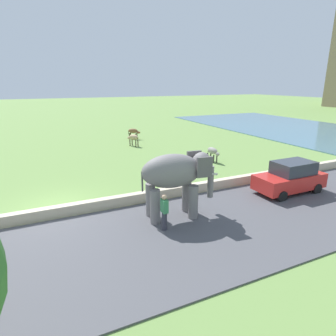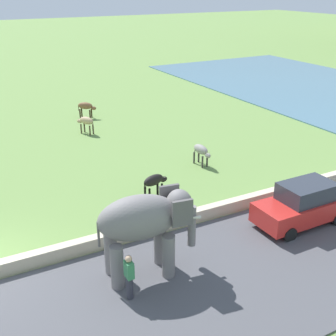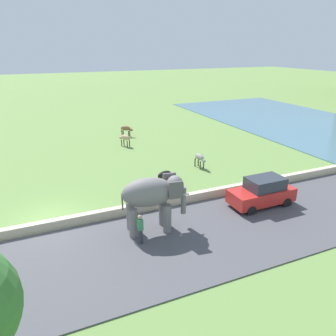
# 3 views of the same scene
# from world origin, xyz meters

# --- Properties ---
(lake) EXTENTS (36.00, 18.00, 0.08)m
(lake) POSITION_xyz_m (-14.00, 31.42, 0.04)
(lake) COLOR slate
(lake) RESTS_ON ground
(elephant) EXTENTS (1.76, 3.55, 2.99)m
(elephant) POSITION_xyz_m (3.46, 5.01, 2.04)
(elephant) COLOR slate
(elephant) RESTS_ON ground
(person_beside_elephant) EXTENTS (0.36, 0.22, 1.63)m
(person_beside_elephant) POSITION_xyz_m (4.42, 3.98, 0.87)
(person_beside_elephant) COLOR #33333D
(person_beside_elephant) RESTS_ON ground
(car_red) EXTENTS (1.80, 4.00, 1.80)m
(car_red) POSITION_xyz_m (3.42, 12.10, 0.90)
(car_red) COLOR red
(car_red) RESTS_ON ground
(cow_black) EXTENTS (0.72, 1.42, 1.15)m
(cow_black) POSITION_xyz_m (-1.58, 7.86, 0.84)
(cow_black) COLOR black
(cow_black) RESTS_ON ground
(cow_tan) EXTENTS (1.38, 0.95, 1.15)m
(cow_tan) POSITION_xyz_m (-12.02, 8.14, 0.84)
(cow_tan) COLOR tan
(cow_tan) RESTS_ON ground
(cow_grey) EXTENTS (1.40, 0.51, 1.15)m
(cow_grey) POSITION_xyz_m (-3.88, 11.85, 0.84)
(cow_grey) COLOR gray
(cow_grey) RESTS_ON ground
(cow_brown) EXTENTS (1.16, 1.27, 1.15)m
(cow_brown) POSITION_xyz_m (-15.55, 9.33, 0.84)
(cow_brown) COLOR brown
(cow_brown) RESTS_ON ground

